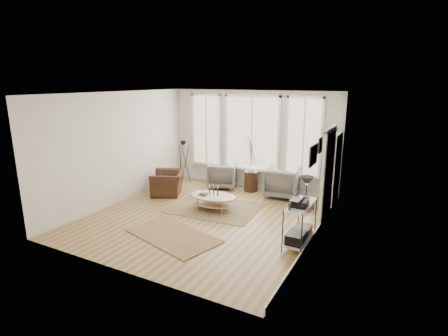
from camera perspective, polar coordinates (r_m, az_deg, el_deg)
The scene contains 17 objects.
room at distance 8.02m, azimuth -3.06°, elevation 1.52°, with size 5.50×5.54×2.90m.
bay_window at distance 10.35m, azimuth 4.54°, elevation 5.40°, with size 4.14×0.12×2.24m.
door at distance 8.22m, azimuth 16.61°, elevation -0.92°, with size 0.09×1.06×2.22m.
bookcase at distance 9.31m, azimuth 17.09°, elevation -0.28°, with size 0.31×0.85×2.06m.
low_shelf at distance 7.11m, azimuth 12.34°, elevation -8.21°, with size 0.38×1.08×1.30m.
wall_art at distance 6.70m, azimuth 14.65°, elevation 2.48°, with size 0.04×0.88×0.44m.
rug_main at distance 8.97m, azimuth -1.51°, elevation -6.54°, with size 2.20×1.65×0.01m, color brown.
rug_runner at distance 7.53m, azimuth -8.27°, elevation -10.85°, with size 1.97×1.10×0.01m, color brown.
coffee_table at distance 8.77m, azimuth -1.88°, elevation -5.01°, with size 1.24×0.82×0.55m.
armchair_left at distance 10.58m, azimuth -0.25°, elevation -1.17°, with size 0.81×0.83×0.76m, color slate.
armchair_right at distance 9.87m, azimuth 9.45°, elevation -2.28°, with size 0.89×0.91×0.83m, color slate.
side_table at distance 10.14m, azimuth 4.48°, elevation 0.57°, with size 0.40×0.40×1.66m.
vase at distance 10.04m, azimuth 4.46°, elevation -0.04°, with size 0.24×0.24×0.26m, color silver.
accent_chair at distance 10.12m, azimuth -9.12°, elevation -2.40°, with size 0.87×0.99×0.65m, color #392115.
tripod_camera at distance 11.12m, azimuth -6.57°, elevation 0.77°, with size 0.47×0.47×1.34m.
book_stack_near at distance 9.25m, azimuth 13.84°, elevation -5.76°, with size 0.23×0.29×0.18m, color brown.
book_stack_far at distance 9.02m, azimuth 13.43°, elevation -6.38°, with size 0.18×0.22×0.14m, color brown.
Camera 1 is at (4.06, -6.67, 3.19)m, focal length 28.00 mm.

